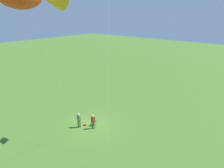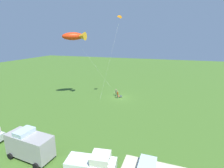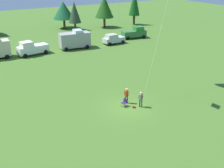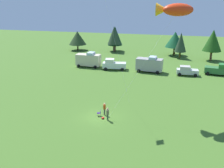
{
  "view_description": "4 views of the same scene",
  "coord_description": "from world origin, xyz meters",
  "px_view_note": "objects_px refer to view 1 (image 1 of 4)",
  "views": [
    {
      "loc": [
        15.81,
        16.69,
        12.74
      ],
      "look_at": [
        -1.94,
        1.68,
        4.97
      ],
      "focal_mm": 35.0,
      "sensor_mm": 36.0,
      "label": 1
    },
    {
      "loc": [
        -10.2,
        36.82,
        13.24
      ],
      "look_at": [
        1.9,
        0.19,
        3.06
      ],
      "focal_mm": 28.0,
      "sensor_mm": 36.0,
      "label": 2
    },
    {
      "loc": [
        -13.6,
        -20.02,
        13.23
      ],
      "look_at": [
        -0.85,
        1.82,
        2.12
      ],
      "focal_mm": 42.0,
      "sensor_mm": 36.0,
      "label": 3
    },
    {
      "loc": [
        8.91,
        -30.16,
        15.22
      ],
      "look_at": [
        1.2,
        1.59,
        4.2
      ],
      "focal_mm": 42.0,
      "sensor_mm": 36.0,
      "label": 4
    }
  ],
  "objects_px": {
    "person_spectator": "(93,120)",
    "backpack_on_grass": "(85,125)",
    "folding_chair": "(94,122)",
    "person_kite_flyer": "(79,119)"
  },
  "relations": [
    {
      "from": "person_kite_flyer",
      "to": "person_spectator",
      "type": "xyz_separation_m",
      "value": [
        -0.81,
        1.46,
        0.0
      ]
    },
    {
      "from": "folding_chair",
      "to": "backpack_on_grass",
      "type": "relative_size",
      "value": 2.56
    },
    {
      "from": "folding_chair",
      "to": "person_spectator",
      "type": "xyz_separation_m",
      "value": [
        0.56,
        0.48,
        0.53
      ]
    },
    {
      "from": "person_kite_flyer",
      "to": "backpack_on_grass",
      "type": "distance_m",
      "value": 1.17
    },
    {
      "from": "folding_chair",
      "to": "person_spectator",
      "type": "relative_size",
      "value": 0.47
    },
    {
      "from": "person_kite_flyer",
      "to": "backpack_on_grass",
      "type": "bearing_deg",
      "value": -50.56
    },
    {
      "from": "folding_chair",
      "to": "person_spectator",
      "type": "distance_m",
      "value": 0.91
    },
    {
      "from": "folding_chair",
      "to": "backpack_on_grass",
      "type": "xyz_separation_m",
      "value": [
        0.67,
        -0.75,
        -0.38
      ]
    },
    {
      "from": "person_kite_flyer",
      "to": "folding_chair",
      "type": "relative_size",
      "value": 2.12
    },
    {
      "from": "person_spectator",
      "to": "backpack_on_grass",
      "type": "relative_size",
      "value": 5.44
    }
  ]
}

